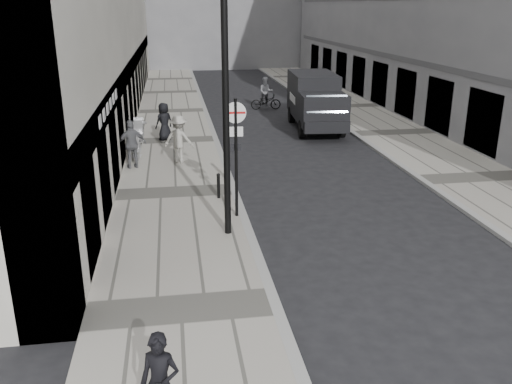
% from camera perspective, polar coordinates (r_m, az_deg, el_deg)
% --- Properties ---
extents(sidewalk, '(4.00, 60.00, 0.12)m').
position_cam_1_polar(sidewalk, '(26.15, -8.67, 5.32)').
color(sidewalk, gray).
rests_on(sidewalk, ground).
extents(far_sidewalk, '(4.00, 60.00, 0.12)m').
position_cam_1_polar(far_sidewalk, '(28.35, 14.26, 6.02)').
color(far_sidewalk, gray).
rests_on(far_sidewalk, ground).
extents(walking_man, '(0.69, 0.56, 1.64)m').
position_cam_1_polar(walking_man, '(8.50, -10.04, -19.26)').
color(walking_man, black).
rests_on(walking_man, sidewalk).
extents(sign_post, '(0.61, 0.11, 3.56)m').
position_cam_1_polar(sign_post, '(15.80, -2.13, 5.24)').
color(sign_post, black).
rests_on(sign_post, sidewalk).
extents(lamppost, '(0.32, 0.32, 7.02)m').
position_cam_1_polar(lamppost, '(14.21, -3.22, 10.32)').
color(lamppost, black).
rests_on(lamppost, sidewalk).
extents(bollard_near, '(0.14, 0.14, 1.02)m').
position_cam_1_polar(bollard_near, '(19.95, -3.23, 2.90)').
color(bollard_near, black).
rests_on(bollard_near, sidewalk).
extents(bollard_far, '(0.11, 0.11, 0.79)m').
position_cam_1_polar(bollard_far, '(17.90, -3.97, 0.59)').
color(bollard_far, black).
rests_on(bollard_far, sidewalk).
extents(panel_van, '(2.66, 6.13, 2.81)m').
position_cam_1_polar(panel_van, '(28.68, 6.25, 9.74)').
color(panel_van, black).
rests_on(panel_van, ground).
extents(cyclist, '(1.89, 0.73, 2.01)m').
position_cam_1_polar(cyclist, '(34.14, 1.04, 9.98)').
color(cyclist, black).
rests_on(cyclist, ground).
extents(pedestrian_a, '(1.20, 0.76, 1.90)m').
position_cam_1_polar(pedestrian_a, '(21.62, -12.93, 4.92)').
color(pedestrian_a, '#5B5C60').
rests_on(pedestrian_a, sidewalk).
extents(pedestrian_b, '(1.42, 1.12, 1.93)m').
position_cam_1_polar(pedestrian_b, '(22.03, -8.12, 5.51)').
color(pedestrian_b, '#A29F95').
rests_on(pedestrian_b, sidewalk).
extents(pedestrian_c, '(1.03, 0.93, 1.77)m').
position_cam_1_polar(pedestrian_c, '(26.01, -9.64, 7.33)').
color(pedestrian_c, black).
rests_on(pedestrian_c, sidewalk).
extents(cafe_table_near, '(0.63, 1.42, 0.81)m').
position_cam_1_polar(cafe_table_near, '(23.27, -12.60, 4.56)').
color(cafe_table_near, silver).
rests_on(cafe_table_near, sidewalk).
extents(cafe_table_mid, '(0.72, 1.63, 0.93)m').
position_cam_1_polar(cafe_table_mid, '(23.48, -12.58, 4.84)').
color(cafe_table_mid, '#B5B5B7').
rests_on(cafe_table_mid, sidewalk).
extents(cafe_table_far, '(0.80, 1.81, 1.03)m').
position_cam_1_polar(cafe_table_far, '(26.07, -12.27, 6.38)').
color(cafe_table_far, silver).
rests_on(cafe_table_far, sidewalk).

